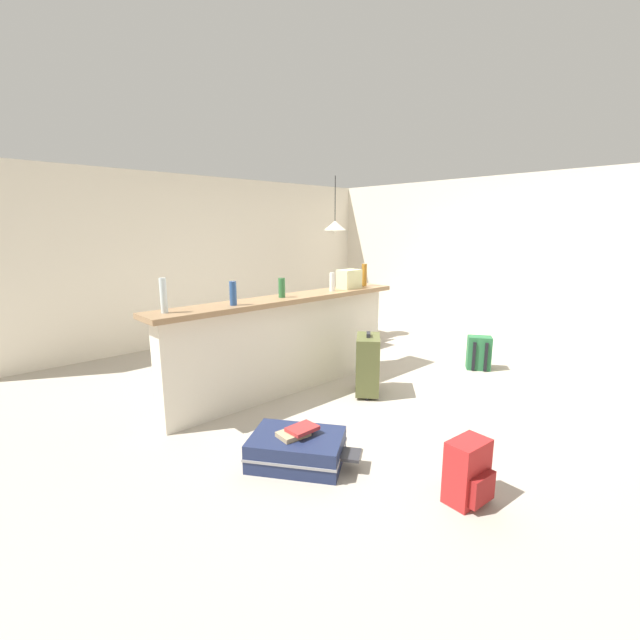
# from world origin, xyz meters

# --- Properties ---
(ground_plane) EXTENTS (13.00, 13.00, 0.05)m
(ground_plane) POSITION_xyz_m (0.00, 0.00, -0.03)
(ground_plane) COLOR #ADA393
(wall_back) EXTENTS (6.60, 0.10, 2.50)m
(wall_back) POSITION_xyz_m (0.00, 3.05, 1.25)
(wall_back) COLOR silver
(wall_back) RESTS_ON ground_plane
(wall_right) EXTENTS (0.10, 6.00, 2.50)m
(wall_right) POSITION_xyz_m (3.05, 0.30, 1.25)
(wall_right) COLOR silver
(wall_right) RESTS_ON ground_plane
(partition_half_wall) EXTENTS (2.80, 0.20, 0.99)m
(partition_half_wall) POSITION_xyz_m (-0.75, 0.35, 0.49)
(partition_half_wall) COLOR silver
(partition_half_wall) RESTS_ON ground_plane
(bar_countertop) EXTENTS (2.96, 0.40, 0.05)m
(bar_countertop) POSITION_xyz_m (-0.75, 0.35, 1.01)
(bar_countertop) COLOR #93704C
(bar_countertop) RESTS_ON partition_half_wall
(bottle_clear) EXTENTS (0.06, 0.06, 0.30)m
(bottle_clear) POSITION_xyz_m (-2.03, 0.37, 1.19)
(bottle_clear) COLOR silver
(bottle_clear) RESTS_ON bar_countertop
(bottle_blue) EXTENTS (0.06, 0.06, 0.22)m
(bottle_blue) POSITION_xyz_m (-1.41, 0.29, 1.15)
(bottle_blue) COLOR #284C89
(bottle_blue) RESTS_ON bar_countertop
(bottle_green) EXTENTS (0.07, 0.07, 0.20)m
(bottle_green) POSITION_xyz_m (-0.80, 0.34, 1.14)
(bottle_green) COLOR #2D6B38
(bottle_green) RESTS_ON bar_countertop
(bottle_white) EXTENTS (0.06, 0.06, 0.21)m
(bottle_white) POSITION_xyz_m (-0.10, 0.32, 1.14)
(bottle_white) COLOR silver
(bottle_white) RESTS_ON bar_countertop
(bottle_amber) EXTENTS (0.06, 0.06, 0.27)m
(bottle_amber) POSITION_xyz_m (0.49, 0.36, 1.17)
(bottle_amber) COLOR #9E661E
(bottle_amber) RESTS_ON bar_countertop
(grocery_bag) EXTENTS (0.26, 0.18, 0.22)m
(grocery_bag) POSITION_xyz_m (0.20, 0.34, 1.15)
(grocery_bag) COLOR beige
(grocery_bag) RESTS_ON bar_countertop
(dining_table) EXTENTS (1.10, 0.80, 0.74)m
(dining_table) POSITION_xyz_m (1.22, 1.65, 0.65)
(dining_table) COLOR #332319
(dining_table) RESTS_ON ground_plane
(dining_chair_near_partition) EXTENTS (0.40, 0.40, 0.93)m
(dining_chair_near_partition) POSITION_xyz_m (1.17, 1.13, 0.52)
(dining_chair_near_partition) COLOR black
(dining_chair_near_partition) RESTS_ON ground_plane
(pendant_lamp) EXTENTS (0.34, 0.34, 0.85)m
(pendant_lamp) POSITION_xyz_m (1.28, 1.66, 1.77)
(pendant_lamp) COLOR black
(suitcase_flat_navy) EXTENTS (0.80, 0.87, 0.22)m
(suitcase_flat_navy) POSITION_xyz_m (-1.61, -0.85, 0.11)
(suitcase_flat_navy) COLOR #1E284C
(suitcase_flat_navy) RESTS_ON ground_plane
(backpack_green) EXTENTS (0.33, 0.34, 0.42)m
(backpack_green) POSITION_xyz_m (1.49, -0.69, 0.20)
(backpack_green) COLOR #286B3D
(backpack_green) RESTS_ON ground_plane
(backpack_red) EXTENTS (0.29, 0.27, 0.42)m
(backpack_red) POSITION_xyz_m (-1.11, -1.96, 0.20)
(backpack_red) COLOR red
(backpack_red) RESTS_ON ground_plane
(suitcase_upright_olive) EXTENTS (0.49, 0.47, 0.67)m
(suitcase_upright_olive) POSITION_xyz_m (-0.16, -0.29, 0.33)
(suitcase_upright_olive) COLOR #51562D
(suitcase_upright_olive) RESTS_ON ground_plane
(book_stack) EXTENTS (0.29, 0.20, 0.06)m
(book_stack) POSITION_xyz_m (-1.61, -0.85, 0.25)
(book_stack) COLOR tan
(book_stack) RESTS_ON suitcase_flat_navy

